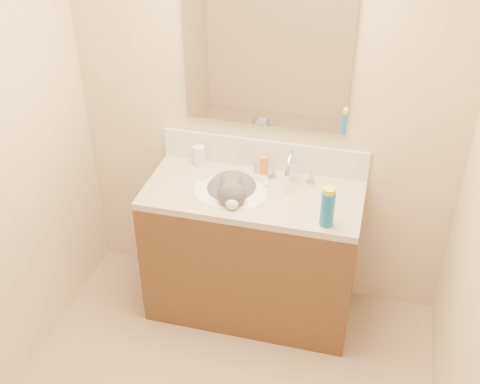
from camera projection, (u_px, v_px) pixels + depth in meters
The scene contains 16 objects.
room_shell at pixel (192, 192), 2.16m from camera, with size 2.24×2.54×2.52m.
vanity_cabinet at pixel (252, 255), 3.54m from camera, with size 1.20×0.55×0.82m, color #55361D.
counter_slab at pixel (253, 195), 3.31m from camera, with size 1.20×0.55×0.04m, color #C0B297.
basin at pixel (230, 202), 3.33m from camera, with size 0.45×0.36×0.14m, color white.
faucet at pixel (290, 170), 3.32m from camera, with size 0.28×0.20×0.21m.
cat at pixel (232, 194), 3.33m from camera, with size 0.40×0.45×0.33m.
backsplash at pixel (264, 154), 3.46m from camera, with size 1.20×0.02×0.18m, color silver.
mirror at pixel (266, 56), 3.13m from camera, with size 0.90×0.02×0.80m, color white.
pill_bottle at pixel (199, 156), 3.50m from camera, with size 0.07×0.07×0.12m, color white.
pill_label at pixel (199, 158), 3.51m from camera, with size 0.06×0.06×0.04m, color orange.
silver_jar at pixel (258, 168), 3.45m from camera, with size 0.05×0.05×0.05m, color #B7B7BC.
amber_bottle at pixel (264, 165), 3.42m from camera, with size 0.04×0.04×0.11m, color orange.
toothbrush at pixel (266, 187), 3.32m from camera, with size 0.02×0.14×0.01m, color white.
toothbrush_head at pixel (266, 187), 3.32m from camera, with size 0.02×0.03×0.02m, color #627AD1.
spray_can at pixel (327, 209), 2.99m from camera, with size 0.07×0.07×0.19m, color #1967AF.
spray_cap at pixel (329, 192), 2.93m from camera, with size 0.06×0.06×0.04m, color yellow.
Camera 1 is at (0.61, -1.70, 2.68)m, focal length 45.00 mm.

